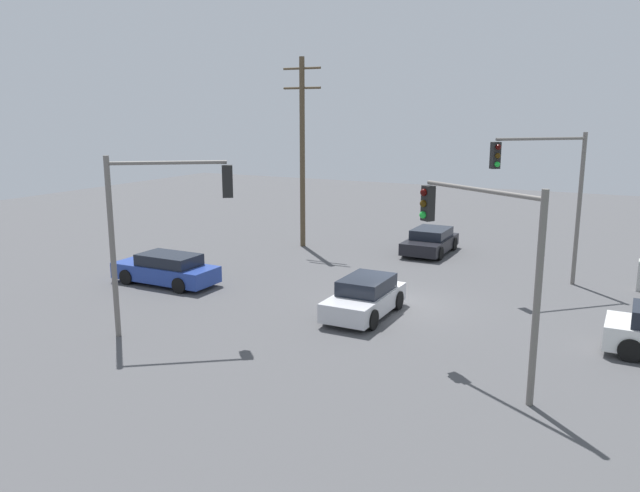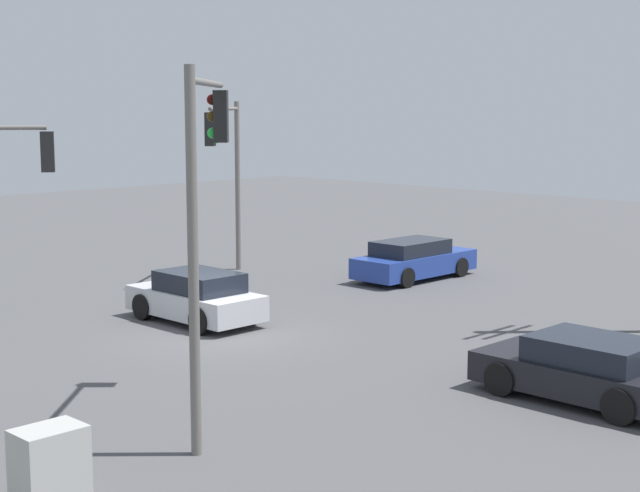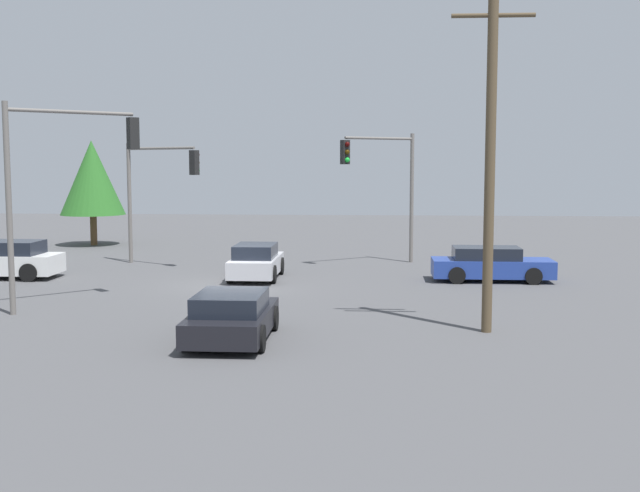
{
  "view_description": "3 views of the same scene",
  "coord_description": "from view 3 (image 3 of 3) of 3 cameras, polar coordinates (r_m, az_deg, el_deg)",
  "views": [
    {
      "loc": [
        7.91,
        -21.67,
        7.27
      ],
      "look_at": [
        -2.92,
        -0.7,
        2.2
      ],
      "focal_mm": 35.0,
      "sensor_mm": 36.0,
      "label": 1
    },
    {
      "loc": [
        15.48,
        19.05,
        5.84
      ],
      "look_at": [
        -1.81,
        1.97,
        2.32
      ],
      "focal_mm": 55.0,
      "sensor_mm": 36.0,
      "label": 2
    },
    {
      "loc": [
        -5.42,
        29.94,
        4.68
      ],
      "look_at": [
        -3.32,
        0.06,
        1.51
      ],
      "focal_mm": 45.0,
      "sensor_mm": 36.0,
      "label": 3
    }
  ],
  "objects": [
    {
      "name": "ground_plane",
      "position": [
        30.78,
        -6.17,
        -2.74
      ],
      "size": [
        80.0,
        80.0,
        0.0
      ],
      "primitive_type": "plane",
      "color": "#4C4C4F"
    },
    {
      "name": "sedan_dark",
      "position": [
        21.15,
        -6.3,
        -5.03
      ],
      "size": [
        2.07,
        4.19,
        1.29
      ],
      "rotation": [
        0.0,
        0.0,
        3.14
      ],
      "color": "black",
      "rests_on": "ground_plane"
    },
    {
      "name": "sedan_white",
      "position": [
        34.54,
        -21.27,
        -0.94
      ],
      "size": [
        4.09,
        2.01,
        1.51
      ],
      "rotation": [
        0.0,
        0.0,
        -1.57
      ],
      "color": "silver",
      "rests_on": "ground_plane"
    },
    {
      "name": "sedan_blue",
      "position": [
        32.11,
        12.04,
        -1.3
      ],
      "size": [
        4.67,
        1.89,
        1.34
      ],
      "rotation": [
        0.0,
        0.0,
        1.57
      ],
      "color": "#233D93",
      "rests_on": "ground_plane"
    },
    {
      "name": "sedan_silver",
      "position": [
        32.12,
        -4.57,
        -1.13
      ],
      "size": [
        1.89,
        4.04,
        1.4
      ],
      "rotation": [
        0.0,
        0.0,
        3.14
      ],
      "color": "silver",
      "rests_on": "ground_plane"
    },
    {
      "name": "traffic_signal_main",
      "position": [
        36.31,
        4.64,
        5.1
      ],
      "size": [
        3.31,
        2.56,
        5.95
      ],
      "rotation": [
        0.0,
        0.0,
        0.64
      ],
      "color": "slate",
      "rests_on": "ground_plane"
    },
    {
      "name": "traffic_signal_cross",
      "position": [
        36.49,
        -11.53,
        4.59
      ],
      "size": [
        3.9,
        2.64,
        5.5
      ],
      "rotation": [
        0.0,
        0.0,
        2.56
      ],
      "color": "slate",
      "rests_on": "ground_plane"
    },
    {
      "name": "traffic_signal_aux",
      "position": [
        26.57,
        -17.92,
        5.28
      ],
      "size": [
        3.31,
        3.19,
        6.48
      ],
      "rotation": [
        0.0,
        0.0,
        3.9
      ],
      "color": "slate",
      "rests_on": "ground_plane"
    },
    {
      "name": "utility_pole_tall",
      "position": [
        22.2,
        12.04,
        7.65
      ],
      "size": [
        2.2,
        0.28,
        10.12
      ],
      "color": "brown",
      "rests_on": "ground_plane"
    },
    {
      "name": "tree_far",
      "position": [
        46.44,
        -15.9,
        4.69
      ],
      "size": [
        3.56,
        3.56,
        5.84
      ],
      "color": "brown",
      "rests_on": "ground_plane"
    }
  ]
}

